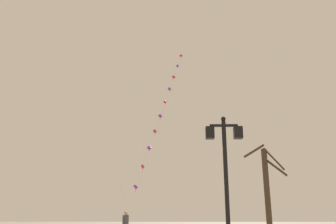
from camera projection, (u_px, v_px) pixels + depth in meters
name	position (u px, v px, depth m)	size (l,w,h in m)	color
twin_lantern_lamp_post	(225.00, 159.00, 11.50)	(1.22, 0.28, 4.63)	black
kite_train	(159.00, 119.00, 29.46)	(4.43, 9.92, 17.42)	brown
bare_tree	(267.00, 192.00, 18.03)	(2.30, 0.77, 5.09)	#423323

